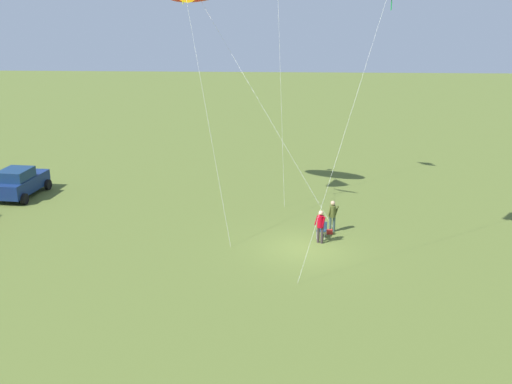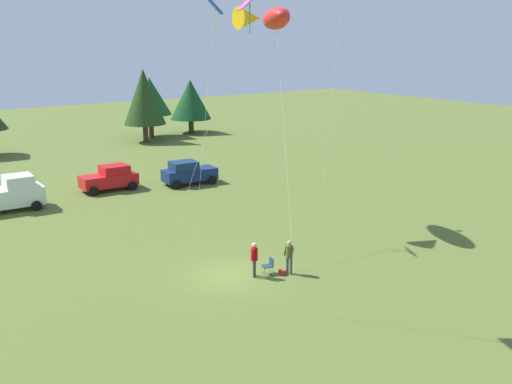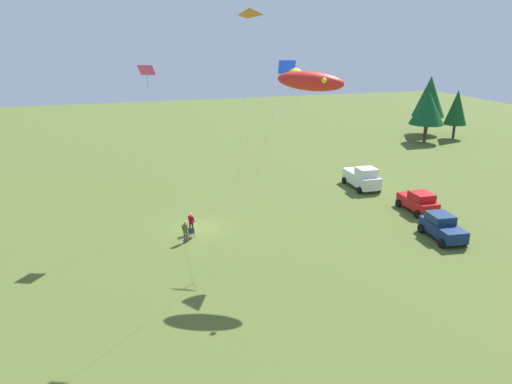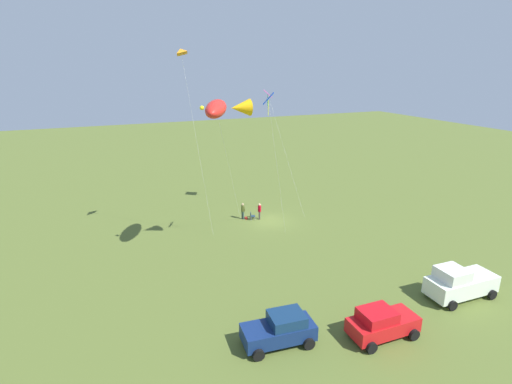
# 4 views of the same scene
# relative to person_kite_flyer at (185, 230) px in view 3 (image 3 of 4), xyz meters

# --- Properties ---
(ground_plane) EXTENTS (160.00, 160.00, 0.00)m
(ground_plane) POSITION_rel_person_kite_flyer_xyz_m (-2.37, 1.57, -1.02)
(ground_plane) COLOR #536329
(person_kite_flyer) EXTENTS (0.43, 0.62, 1.74)m
(person_kite_flyer) POSITION_rel_person_kite_flyer_xyz_m (0.00, 0.00, 0.00)
(person_kite_flyer) COLOR #3A524A
(person_kite_flyer) RESTS_ON ground
(folding_chair) EXTENTS (0.58, 0.58, 0.82)m
(folding_chair) POSITION_rel_person_kite_flyer_xyz_m (-0.80, 0.59, -0.53)
(folding_chair) COLOR #1D3347
(folding_chair) RESTS_ON ground
(person_spectator) EXTENTS (0.48, 0.57, 1.74)m
(person_spectator) POSITION_rel_person_kite_flyer_xyz_m (-1.60, 0.72, 0.00)
(person_spectator) COLOR #392F2E
(person_spectator) RESTS_ON ground
(backpack_on_grass) EXTENTS (0.25, 0.34, 0.22)m
(backpack_on_grass) POSITION_rel_person_kite_flyer_xyz_m (-0.31, 0.15, -0.91)
(backpack_on_grass) COLOR red
(backpack_on_grass) RESTS_ON ground
(truck_white_pickup) EXTENTS (5.06, 2.53, 2.34)m
(truck_white_pickup) POSITION_rel_person_kite_flyer_xyz_m (-8.45, 19.70, 0.08)
(truck_white_pickup) COLOR silver
(truck_white_pickup) RESTS_ON ground
(car_red_sedan) EXTENTS (4.23, 2.27, 1.89)m
(car_red_sedan) POSITION_rel_person_kite_flyer_xyz_m (-0.63, 21.05, -0.07)
(car_red_sedan) COLOR red
(car_red_sedan) RESTS_ON ground
(car_navy_hatch) EXTENTS (4.35, 2.54, 1.89)m
(car_navy_hatch) POSITION_rel_person_kite_flyer_xyz_m (5.15, 19.23, -0.07)
(car_navy_hatch) COLOR navy
(car_navy_hatch) RESTS_ON ground
(kite_large_fish) EXTENTS (6.49, 10.25, 13.15)m
(kite_large_fish) POSITION_rel_person_kite_flyer_xyz_m (4.54, 7.78, 11.36)
(kite_large_fish) COLOR red
(kite_large_fish) RESTS_ON ground
(kite_diamond_blue) EXTENTS (3.77, 3.26, 13.45)m
(kite_diamond_blue) POSITION_rel_person_kite_flyer_xyz_m (0.67, 7.69, 11.68)
(kite_diamond_blue) COLOR blue
(kite_diamond_blue) RESTS_ON ground
(kite_delta_orange) EXTENTS (3.11, 1.44, 16.85)m
(kite_delta_orange) POSITION_rel_person_kite_flyer_xyz_m (6.44, 3.25, 15.44)
(kite_delta_orange) COLOR orange
(kite_delta_orange) RESTS_ON ground
(kite_diamond_rainbow) EXTENTS (3.38, 4.45, 13.08)m
(kite_diamond_rainbow) POSITION_rel_person_kite_flyer_xyz_m (-3.64, -1.72, 11.35)
(kite_diamond_rainbow) COLOR #DD3D98
(kite_diamond_rainbow) RESTS_ON ground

